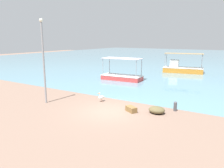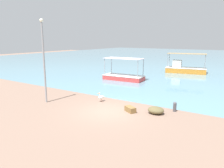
{
  "view_description": "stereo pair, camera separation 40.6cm",
  "coord_description": "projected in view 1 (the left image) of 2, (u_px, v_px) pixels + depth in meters",
  "views": [
    {
      "loc": [
        7.93,
        -12.36,
        5.06
      ],
      "look_at": [
        -1.27,
        2.51,
        1.39
      ],
      "focal_mm": 35.0,
      "sensor_mm": 36.0,
      "label": 1
    },
    {
      "loc": [
        8.27,
        -12.14,
        5.06
      ],
      "look_at": [
        -1.27,
        2.51,
        1.39
      ],
      "focal_mm": 35.0,
      "sensor_mm": 36.0,
      "label": 2
    }
  ],
  "objects": [
    {
      "name": "lamp_post",
      "position": [
        43.0,
        57.0,
        16.76
      ],
      "size": [
        0.28,
        0.28,
        6.52
      ],
      "color": "gray",
      "rests_on": "ground"
    },
    {
      "name": "pelican",
      "position": [
        101.0,
        97.0,
        17.71
      ],
      "size": [
        0.41,
        0.8,
        0.8
      ],
      "color": "#E0997A",
      "rests_on": "ground"
    },
    {
      "name": "harbor_water",
      "position": [
        210.0,
        59.0,
        55.36
      ],
      "size": [
        110.0,
        90.0,
        0.0
      ],
      "primitive_type": "cube",
      "color": "#6291A3",
      "rests_on": "ground"
    },
    {
      "name": "ground",
      "position": [
        109.0,
        111.0,
        15.41
      ],
      "size": [
        120.0,
        120.0,
        0.0
      ],
      "primitive_type": "plane",
      "color": "#836757"
    },
    {
      "name": "net_pile",
      "position": [
        157.0,
        110.0,
        14.97
      ],
      "size": [
        1.12,
        0.95,
        0.48
      ],
      "primitive_type": "ellipsoid",
      "color": "brown",
      "rests_on": "ground"
    },
    {
      "name": "cargo_crate",
      "position": [
        131.0,
        109.0,
        15.3
      ],
      "size": [
        0.97,
        0.82,
        0.37
      ],
      "primitive_type": "cube",
      "rotation": [
        0.0,
        0.0,
        5.77
      ],
      "color": "brown",
      "rests_on": "ground"
    },
    {
      "name": "fishing_boat_far_left",
      "position": [
        122.0,
        76.0,
        26.94
      ],
      "size": [
        5.09,
        2.34,
        2.69
      ],
      "color": "#CA3C39",
      "rests_on": "harbor_water"
    },
    {
      "name": "fishing_boat_far_right",
      "position": [
        182.0,
        68.0,
        32.61
      ],
      "size": [
        5.96,
        3.06,
        2.87
      ],
      "color": "orange",
      "rests_on": "harbor_water"
    },
    {
      "name": "mooring_bollard",
      "position": [
        175.0,
        106.0,
        15.42
      ],
      "size": [
        0.24,
        0.24,
        0.7
      ],
      "color": "#47474C",
      "rests_on": "ground"
    }
  ]
}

